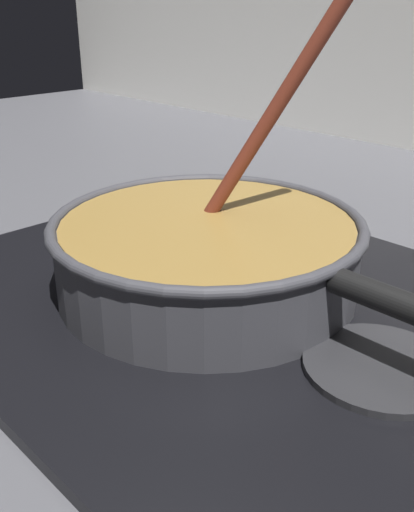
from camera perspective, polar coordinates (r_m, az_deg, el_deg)
name	(u,v)px	position (r m, az deg, el deg)	size (l,w,h in m)	color
ground	(87,288)	(0.67, -11.64, -3.14)	(2.40, 1.60, 0.04)	#4C4C51
hob_plate	(207,293)	(0.59, 0.00, -3.68)	(0.56, 0.48, 0.01)	black
burner_ring	(207,284)	(0.58, 0.00, -2.81)	(0.17, 0.17, 0.01)	#592D0C
spare_burner	(381,367)	(0.48, 16.67, -10.34)	(0.12, 0.12, 0.01)	#262628
cooking_pan	(208,251)	(0.57, 0.12, 0.46)	(0.44, 0.30, 0.29)	#38383D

